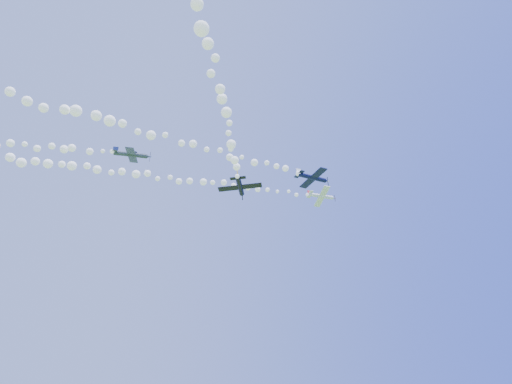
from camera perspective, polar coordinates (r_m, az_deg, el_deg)
name	(u,v)px	position (r m, az deg, el deg)	size (l,w,h in m)	color
plane_white	(322,196)	(106.90, 8.74, -0.55)	(7.37, 7.72, 2.43)	white
smoke_trail_white	(134,174)	(100.39, -15.98, 2.34)	(84.37, 18.00, 3.10)	white
plane_navy	(313,178)	(82.87, 7.58, 1.91)	(7.39, 7.69, 1.99)	#0D103D
smoke_trail_navy	(71,111)	(72.48, -23.49, 9.84)	(83.20, 5.25, 2.88)	white
plane_grey	(132,155)	(77.59, -16.25, 4.81)	(6.68, 6.90, 2.16)	#323A48
plane_black	(240,187)	(74.00, -2.15, 0.73)	(7.35, 6.96, 1.95)	black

